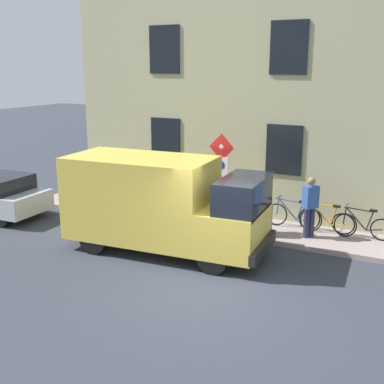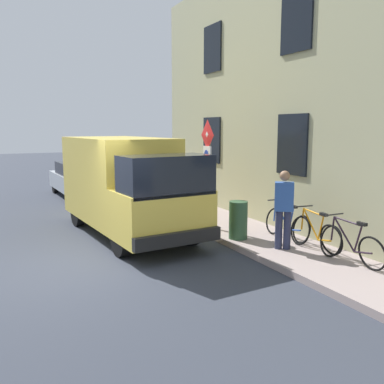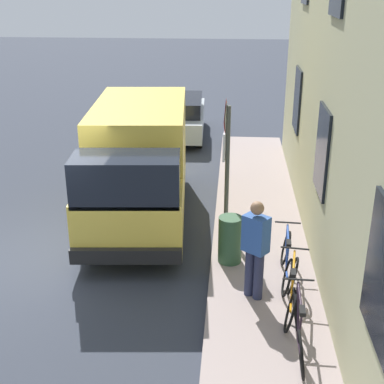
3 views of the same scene
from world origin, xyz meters
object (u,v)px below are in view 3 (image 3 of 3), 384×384
(delivery_van, at_px, (139,162))
(bicycle_black, at_px, (298,328))
(parked_hatchback, at_px, (178,116))
(litter_bin, at_px, (230,239))
(bicycle_blue, at_px, (287,260))
(pedestrian, at_px, (255,247))
(bicycle_orange, at_px, (292,290))
(sign_post_stacked, at_px, (226,148))

(delivery_van, height_order, bicycle_black, delivery_van)
(delivery_van, height_order, parked_hatchback, delivery_van)
(delivery_van, height_order, litter_bin, delivery_van)
(parked_hatchback, xyz_separation_m, litter_bin, (1.90, -8.79, -0.14))
(bicycle_blue, distance_m, pedestrian, 1.02)
(delivery_van, bearing_deg, pedestrian, 32.34)
(litter_bin, bearing_deg, bicycle_orange, -56.77)
(sign_post_stacked, bearing_deg, bicycle_orange, -67.90)
(sign_post_stacked, relative_size, bicycle_orange, 1.57)
(bicycle_orange, bearing_deg, pedestrian, 65.42)
(bicycle_orange, bearing_deg, litter_bin, 40.34)
(delivery_van, height_order, bicycle_orange, delivery_van)
(bicycle_orange, distance_m, litter_bin, 1.83)
(delivery_van, relative_size, bicycle_blue, 3.19)
(sign_post_stacked, bearing_deg, bicycle_blue, -58.11)
(litter_bin, bearing_deg, bicycle_blue, -28.85)
(bicycle_orange, height_order, bicycle_blue, same)
(delivery_van, relative_size, bicycle_orange, 3.18)
(sign_post_stacked, height_order, pedestrian, sign_post_stacked)
(delivery_van, distance_m, parked_hatchback, 6.69)
(pedestrian, relative_size, litter_bin, 1.91)
(pedestrian, bearing_deg, parked_hatchback, 50.29)
(parked_hatchback, height_order, bicycle_orange, parked_hatchback)
(bicycle_orange, height_order, pedestrian, pedestrian)
(sign_post_stacked, height_order, parked_hatchback, sign_post_stacked)
(delivery_van, xyz_separation_m, bicycle_blue, (3.06, -2.68, -0.82))
(sign_post_stacked, distance_m, parked_hatchback, 7.82)
(sign_post_stacked, relative_size, bicycle_blue, 1.58)
(parked_hatchback, distance_m, bicycle_orange, 10.72)
(sign_post_stacked, relative_size, parked_hatchback, 0.67)
(delivery_van, xyz_separation_m, litter_bin, (2.06, -2.13, -0.74))
(bicycle_blue, bearing_deg, litter_bin, 64.65)
(delivery_van, xyz_separation_m, bicycle_orange, (3.06, -3.65, -0.82))
(bicycle_black, relative_size, bicycle_orange, 1.00)
(bicycle_black, bearing_deg, bicycle_orange, 1.62)
(bicycle_orange, relative_size, pedestrian, 1.00)
(bicycle_black, bearing_deg, delivery_van, 35.09)
(pedestrian, distance_m, litter_bin, 1.32)
(delivery_van, bearing_deg, bicycle_blue, 44.23)
(bicycle_blue, bearing_deg, bicycle_orange, -176.47)
(delivery_van, bearing_deg, sign_post_stacked, 61.58)
(delivery_van, bearing_deg, bicycle_orange, 35.38)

